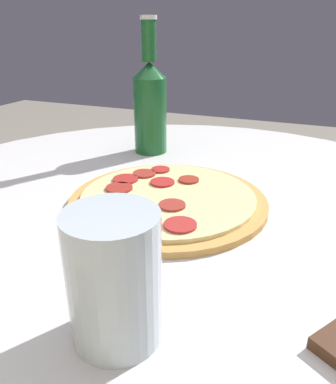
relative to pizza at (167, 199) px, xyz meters
The scene contains 4 objects.
table 0.22m from the pizza, 137.37° to the left, with size 1.06×1.06×0.78m.
pizza is the anchor object (origin of this frame).
beer_bottle 0.28m from the pizza, 59.78° to the right, with size 0.07×0.07×0.27m.
drinking_glass 0.27m from the pizza, 103.02° to the left, with size 0.08×0.08×0.12m.
Camera 1 is at (-0.18, 0.46, 1.03)m, focal length 35.00 mm.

